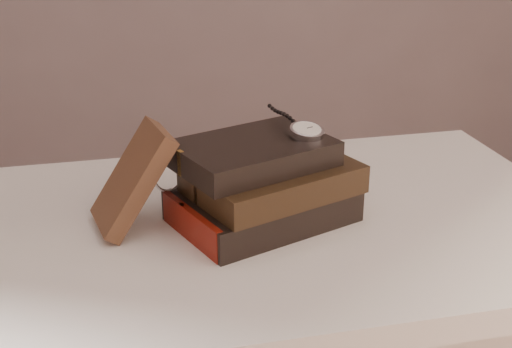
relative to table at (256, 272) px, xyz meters
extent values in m
cube|color=white|center=(0.00, 0.00, 0.07)|extent=(1.00, 0.60, 0.04)
cube|color=white|center=(0.00, 0.00, 0.01)|extent=(0.88, 0.49, 0.08)
cylinder|color=white|center=(0.45, 0.25, -0.30)|extent=(0.05, 0.05, 0.71)
cube|color=black|center=(0.01, -0.01, 0.12)|extent=(0.29, 0.24, 0.05)
cube|color=beige|center=(0.01, -0.01, 0.12)|extent=(0.28, 0.23, 0.04)
cube|color=gold|center=(-0.11, -0.02, 0.12)|extent=(0.01, 0.01, 0.05)
cube|color=maroon|center=(-0.10, -0.05, 0.12)|extent=(0.06, 0.15, 0.05)
cube|color=black|center=(0.02, -0.01, 0.16)|extent=(0.27, 0.23, 0.04)
cube|color=beige|center=(0.03, -0.01, 0.16)|extent=(0.26, 0.22, 0.03)
cube|color=gold|center=(-0.09, -0.03, 0.16)|extent=(0.01, 0.01, 0.04)
cube|color=black|center=(-0.01, 0.00, 0.20)|extent=(0.25, 0.21, 0.04)
cube|color=beige|center=(0.00, 0.00, 0.20)|extent=(0.24, 0.20, 0.03)
cube|color=gold|center=(-0.11, -0.02, 0.20)|extent=(0.01, 0.01, 0.04)
cube|color=#412619|center=(-0.18, 0.02, 0.17)|extent=(0.13, 0.12, 0.15)
cylinder|color=silver|center=(0.08, 0.00, 0.22)|extent=(0.07, 0.07, 0.02)
cylinder|color=white|center=(0.08, 0.00, 0.23)|extent=(0.05, 0.05, 0.01)
torus|color=silver|center=(0.08, 0.00, 0.23)|extent=(0.06, 0.06, 0.01)
cylinder|color=silver|center=(0.07, 0.03, 0.22)|extent=(0.01, 0.01, 0.01)
cube|color=black|center=(0.07, 0.01, 0.23)|extent=(0.01, 0.01, 0.00)
cube|color=black|center=(0.08, 0.00, 0.23)|extent=(0.01, 0.00, 0.00)
sphere|color=black|center=(0.07, 0.04, 0.23)|extent=(0.01, 0.01, 0.01)
sphere|color=black|center=(0.06, 0.05, 0.23)|extent=(0.01, 0.01, 0.01)
sphere|color=black|center=(0.06, 0.06, 0.23)|extent=(0.01, 0.01, 0.01)
sphere|color=black|center=(0.06, 0.07, 0.23)|extent=(0.01, 0.01, 0.01)
sphere|color=black|center=(0.06, 0.08, 0.23)|extent=(0.01, 0.01, 0.01)
sphere|color=black|center=(0.06, 0.09, 0.23)|extent=(0.01, 0.01, 0.01)
sphere|color=black|center=(0.05, 0.10, 0.23)|extent=(0.01, 0.01, 0.01)
sphere|color=black|center=(0.05, 0.11, 0.23)|extent=(0.01, 0.01, 0.01)
sphere|color=black|center=(0.05, 0.12, 0.23)|extent=(0.01, 0.01, 0.01)
torus|color=silver|center=(-0.13, 0.03, 0.16)|extent=(0.05, 0.03, 0.05)
torus|color=silver|center=(-0.08, 0.04, 0.16)|extent=(0.05, 0.03, 0.05)
cylinder|color=silver|center=(-0.10, 0.04, 0.17)|extent=(0.01, 0.01, 0.00)
cylinder|color=silver|center=(-0.17, 0.07, 0.16)|extent=(0.04, 0.11, 0.03)
cylinder|color=silver|center=(-0.07, 0.11, 0.16)|extent=(0.04, 0.11, 0.03)
camera|label=1|loc=(-0.21, -0.90, 0.55)|focal=48.43mm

